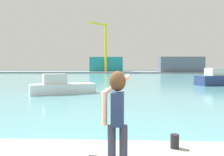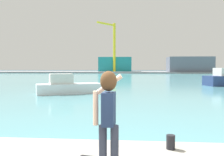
{
  "view_description": "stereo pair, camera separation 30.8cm",
  "coord_description": "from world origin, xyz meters",
  "px_view_note": "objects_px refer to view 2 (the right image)",
  "views": [
    {
      "loc": [
        0.1,
        -3.86,
        2.49
      ],
      "look_at": [
        -0.26,
        4.0,
        2.11
      ],
      "focal_mm": 38.71,
      "sensor_mm": 36.0,
      "label": 1
    },
    {
      "loc": [
        0.41,
        -3.84,
        2.49
      ],
      "look_at": [
        -0.26,
        4.0,
        2.11
      ],
      "focal_mm": 38.71,
      "sensor_mm": 36.0,
      "label": 2
    }
  ],
  "objects_px": {
    "boat_moored": "(67,87)",
    "warehouse_right": "(189,64)",
    "port_crane": "(113,43)",
    "warehouse_left": "(115,64)",
    "harbor_bollard": "(171,142)",
    "person_photographer": "(108,111)"
  },
  "relations": [
    {
      "from": "boat_moored",
      "to": "port_crane",
      "type": "xyz_separation_m",
      "value": [
        -1.73,
        70.97,
        10.78
      ]
    },
    {
      "from": "person_photographer",
      "to": "warehouse_left",
      "type": "bearing_deg",
      "value": 7.72
    },
    {
      "from": "warehouse_right",
      "to": "port_crane",
      "type": "xyz_separation_m",
      "value": [
        -28.69,
        0.15,
        8.18
      ]
    },
    {
      "from": "warehouse_left",
      "to": "port_crane",
      "type": "bearing_deg",
      "value": -97.02
    },
    {
      "from": "person_photographer",
      "to": "harbor_bollard",
      "type": "height_order",
      "value": "person_photographer"
    },
    {
      "from": "warehouse_right",
      "to": "boat_moored",
      "type": "bearing_deg",
      "value": -110.84
    },
    {
      "from": "person_photographer",
      "to": "port_crane",
      "type": "xyz_separation_m",
      "value": [
        -7.24,
        88.4,
        9.7
      ]
    },
    {
      "from": "boat_moored",
      "to": "warehouse_right",
      "type": "relative_size",
      "value": 0.38
    },
    {
      "from": "port_crane",
      "to": "warehouse_left",
      "type": "bearing_deg",
      "value": 82.98
    },
    {
      "from": "warehouse_left",
      "to": "harbor_bollard",
      "type": "bearing_deg",
      "value": -85.15
    },
    {
      "from": "warehouse_left",
      "to": "warehouse_right",
      "type": "distance_m",
      "value": 28.56
    },
    {
      "from": "warehouse_left",
      "to": "warehouse_right",
      "type": "xyz_separation_m",
      "value": [
        28.05,
        -5.42,
        -0.09
      ]
    },
    {
      "from": "person_photographer",
      "to": "boat_moored",
      "type": "height_order",
      "value": "person_photographer"
    },
    {
      "from": "boat_moored",
      "to": "warehouse_left",
      "type": "relative_size",
      "value": 0.46
    },
    {
      "from": "person_photographer",
      "to": "warehouse_left",
      "type": "relative_size",
      "value": 0.13
    },
    {
      "from": "warehouse_left",
      "to": "port_crane",
      "type": "relative_size",
      "value": 0.7
    },
    {
      "from": "person_photographer",
      "to": "warehouse_right",
      "type": "distance_m",
      "value": 90.83
    },
    {
      "from": "warehouse_right",
      "to": "port_crane",
      "type": "distance_m",
      "value": 29.84
    },
    {
      "from": "warehouse_right",
      "to": "harbor_bollard",
      "type": "bearing_deg",
      "value": -103.08
    },
    {
      "from": "person_photographer",
      "to": "boat_moored",
      "type": "xyz_separation_m",
      "value": [
        -5.51,
        17.43,
        -1.08
      ]
    },
    {
      "from": "warehouse_left",
      "to": "port_crane",
      "type": "distance_m",
      "value": 9.67
    },
    {
      "from": "warehouse_left",
      "to": "port_crane",
      "type": "height_order",
      "value": "port_crane"
    }
  ]
}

